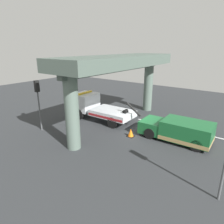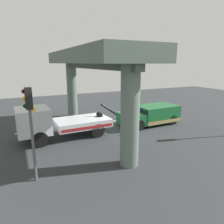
{
  "view_description": "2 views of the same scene",
  "coord_description": "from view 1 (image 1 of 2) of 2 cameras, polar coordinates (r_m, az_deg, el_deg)",
  "views": [
    {
      "loc": [
        -7.56,
        13.87,
        6.7
      ],
      "look_at": [
        2.49,
        0.4,
        1.18
      ],
      "focal_mm": 32.09,
      "sensor_mm": 36.0,
      "label": 1
    },
    {
      "loc": [
        6.99,
        13.81,
        5.13
      ],
      "look_at": [
        0.22,
        -0.29,
        1.37
      ],
      "focal_mm": 32.76,
      "sensor_mm": 36.0,
      "label": 2
    }
  ],
  "objects": [
    {
      "name": "lane_stripe_mid",
      "position": [
        19.05,
        10.87,
        -2.76
      ],
      "size": [
        2.6,
        0.16,
        0.01
      ],
      "primitive_type": "cube",
      "color": "silver",
      "rests_on": "ground"
    },
    {
      "name": "lane_stripe_west",
      "position": [
        17.55,
        28.8,
        -6.66
      ],
      "size": [
        2.6,
        0.16,
        0.01
      ],
      "primitive_type": "cube",
      "color": "silver",
      "rests_on": "ground"
    },
    {
      "name": "lane_stripe_east",
      "position": [
        22.13,
        -3.17,
        0.52
      ],
      "size": [
        2.6,
        0.16,
        0.01
      ],
      "primitive_type": "cube",
      "color": "silver",
      "rests_on": "ground"
    },
    {
      "name": "towed_van_green",
      "position": [
        15.65,
        18.48,
        -5.05
      ],
      "size": [
        5.25,
        2.33,
        1.58
      ],
      "color": "#195B2D",
      "rests_on": "ground"
    },
    {
      "name": "tow_truck_white",
      "position": [
        19.29,
        -4.59,
        1.55
      ],
      "size": [
        7.28,
        2.54,
        2.46
      ],
      "color": "silver",
      "rests_on": "ground"
    },
    {
      "name": "traffic_light_far",
      "position": [
        17.08,
        -20.43,
        4.67
      ],
      "size": [
        0.39,
        0.32,
        4.18
      ],
      "color": "#515456",
      "rests_on": "ground"
    },
    {
      "name": "ground_plane",
      "position": [
        17.18,
        7.48,
        -5.13
      ],
      "size": [
        60.0,
        40.0,
        0.1
      ],
      "primitive_type": "cube",
      "color": "#2D3033"
    },
    {
      "name": "traffic_cone_orange",
      "position": [
        15.73,
        5.34,
        -5.92
      ],
      "size": [
        0.53,
        0.53,
        0.63
      ],
      "color": "orange",
      "rests_on": "ground"
    },
    {
      "name": "overpass_structure",
      "position": [
        16.93,
        2.17,
        12.48
      ],
      "size": [
        3.6,
        12.9,
        6.01
      ],
      "color": "#596B60",
      "rests_on": "ground"
    }
  ]
}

